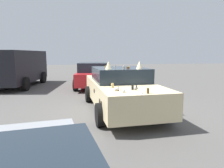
% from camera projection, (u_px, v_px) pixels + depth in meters
% --- Properties ---
extents(ground_plane, '(60.00, 60.00, 0.00)m').
position_uv_depth(ground_plane, '(121.00, 110.00, 6.94)').
color(ground_plane, '#514F4C').
extents(art_car_decorated, '(4.68, 2.29, 1.68)m').
position_uv_depth(art_car_decorated, '(121.00, 89.00, 6.86)').
color(art_car_decorated, beige).
rests_on(art_car_decorated, ground).
extents(parked_van_near_left, '(5.13, 2.79, 2.08)m').
position_uv_depth(parked_van_near_left, '(17.00, 66.00, 11.80)').
color(parked_van_near_left, black).
rests_on(parked_van_near_left, ground).
extents(parked_sedan_far_left, '(4.30, 2.43, 1.42)m').
position_uv_depth(parked_sedan_far_left, '(94.00, 75.00, 11.57)').
color(parked_sedan_far_left, red).
rests_on(parked_sedan_far_left, ground).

